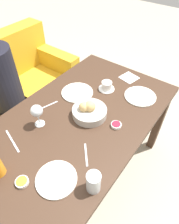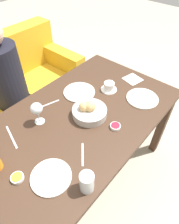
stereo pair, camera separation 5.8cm
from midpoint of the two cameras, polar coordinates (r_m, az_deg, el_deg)
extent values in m
plane|color=#A89E89|center=(1.93, -1.53, -16.96)|extent=(10.00, 10.00, 0.00)
cube|color=#3D281C|center=(1.33, -2.12, -2.09)|extent=(1.45, 0.85, 0.03)
cube|color=#3D281C|center=(1.91, 20.71, -3.62)|extent=(0.06, 0.06, 0.71)
cube|color=#3D281C|center=(2.14, 2.81, 5.99)|extent=(0.06, 0.06, 0.71)
cube|color=gold|center=(2.26, -20.58, 0.48)|extent=(1.58, 0.70, 0.44)
cube|color=gold|center=(2.50, -7.66, 10.99)|extent=(0.14, 0.70, 0.64)
cube|color=#23232D|center=(2.19, -19.01, -0.72)|extent=(0.31, 0.43, 0.44)
cylinder|color=black|center=(1.89, -22.45, 9.63)|extent=(0.33, 0.33, 0.54)
cylinder|color=#B2ADA3|center=(1.31, 1.27, -0.11)|extent=(0.23, 0.23, 0.05)
sphere|color=tan|center=(1.28, -0.29, 1.50)|extent=(0.07, 0.07, 0.07)
sphere|color=tan|center=(1.28, 1.44, 1.60)|extent=(0.07, 0.07, 0.07)
cylinder|color=silver|center=(1.08, -9.33, -17.88)|extent=(0.21, 0.21, 0.01)
cylinder|color=silver|center=(1.51, 15.94, 3.75)|extent=(0.23, 0.23, 0.01)
cylinder|color=silver|center=(1.50, -1.82, 5.69)|extent=(0.24, 0.24, 0.01)
cylinder|color=silver|center=(0.99, 1.02, -19.47)|extent=(0.07, 0.07, 0.12)
cylinder|color=silver|center=(1.32, -12.79, -2.66)|extent=(0.06, 0.06, 0.00)
cylinder|color=silver|center=(1.29, -13.07, -1.47)|extent=(0.01, 0.01, 0.07)
sphere|color=silver|center=(1.24, -13.62, 0.94)|extent=(0.08, 0.08, 0.08)
cylinder|color=white|center=(1.54, 6.62, 6.39)|extent=(0.12, 0.12, 0.01)
cylinder|color=white|center=(1.52, 6.72, 7.34)|extent=(0.08, 0.08, 0.06)
cylinder|color=white|center=(1.27, 8.69, -4.11)|extent=(0.07, 0.07, 0.02)
cylinder|color=#A3192D|center=(1.26, 8.75, -3.78)|extent=(0.05, 0.05, 0.00)
cylinder|color=white|center=(1.11, -18.45, -17.45)|extent=(0.07, 0.07, 0.02)
cylinder|color=#C67F28|center=(1.10, -18.59, -17.18)|extent=(0.05, 0.05, 0.00)
cube|color=#B7B7BC|center=(1.43, -11.13, 1.95)|extent=(0.19, 0.07, 0.00)
cube|color=#B7B7BC|center=(1.29, -20.17, -6.73)|extent=(0.07, 0.19, 0.00)
cube|color=#B7B7BC|center=(1.14, -0.49, -12.01)|extent=(0.12, 0.11, 0.00)
cube|color=white|center=(1.68, 13.22, 9.09)|extent=(0.15, 0.15, 0.00)
camera|label=1|loc=(0.03, -88.72, 1.28)|focal=32.00mm
camera|label=2|loc=(0.03, 91.28, -1.28)|focal=32.00mm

